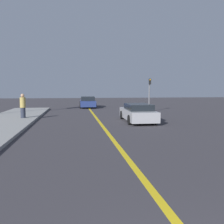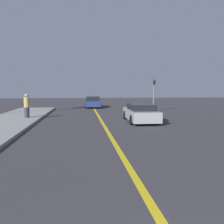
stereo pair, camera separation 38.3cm
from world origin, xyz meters
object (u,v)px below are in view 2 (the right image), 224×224
at_px(pedestrian_mid_group, 27,106).
at_px(traffic_light, 154,91).
at_px(car_near_right_lane, 140,113).
at_px(car_ahead_center, 93,102).

height_order(pedestrian_mid_group, traffic_light, traffic_light).
relative_size(car_near_right_lane, car_ahead_center, 1.02).
distance_m(car_near_right_lane, pedestrian_mid_group, 8.32).
distance_m(car_ahead_center, traffic_light, 8.99).
xyz_separation_m(car_ahead_center, pedestrian_mid_group, (-5.32, -11.46, 0.38)).
distance_m(car_near_right_lane, car_ahead_center, 13.78).
xyz_separation_m(car_near_right_lane, pedestrian_mid_group, (-8.05, 2.06, 0.42)).
bearing_deg(traffic_light, pedestrian_mid_group, -157.31).
xyz_separation_m(car_near_right_lane, car_ahead_center, (-2.73, 13.51, 0.04)).
bearing_deg(traffic_light, car_near_right_lane, -113.50).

